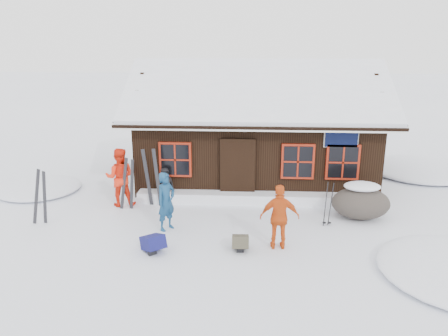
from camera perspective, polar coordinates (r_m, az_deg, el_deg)
The scene contains 15 objects.
ground at distance 12.11m, azimuth -2.92°, elevation -8.21°, with size 120.00×120.00×0.00m, color white.
mountain_hut at distance 16.29m, azimuth 4.19°, elevation 4.09°, with size 8.90×6.09×4.42m.
snow_drift at distance 14.06m, azimuth 4.18°, elevation -3.88°, with size 7.60×0.60×0.35m, color white.
snow_mounds at distance 13.76m, azimuth 4.82°, elevation -5.13°, with size 20.60×13.20×0.48m.
skier_teal at distance 12.00m, azimuth -7.56°, elevation -4.35°, with size 0.60×0.39×1.63m, color navy.
skier_orange_left at distance 13.97m, azimuth -13.44°, elevation -1.17°, with size 0.90×0.70×1.85m, color red.
skier_orange_right at distance 10.92m, azimuth 7.28°, elevation -6.38°, with size 0.98×0.41×1.67m, color #D34E15.
skier_crouched at distance 14.13m, azimuth -7.68°, elevation -2.19°, with size 0.55×0.36×1.13m, color black.
boulder at distance 13.36m, azimuth 17.43°, elevation -4.26°, with size 1.68×1.26×0.98m.
ski_pair_left at distance 13.29m, azimuth -22.84°, elevation -3.60°, with size 0.62×0.24×1.66m.
ski_pair_mid at distance 13.77m, azimuth -9.34°, elevation -1.34°, with size 0.60×0.12×1.89m.
ski_pair_right at distance 13.63m, azimuth -12.45°, elevation -2.14°, with size 0.58×0.24×1.68m.
ski_poles at distance 12.54m, azimuth 13.44°, elevation -4.69°, with size 0.24×0.12×1.32m.
backpack_blue at distance 11.07m, azimuth -9.23°, elevation -9.93°, with size 0.46×0.61×0.33m, color #131452.
backpack_olive at distance 11.03m, azimuth 2.15°, elevation -9.92°, with size 0.41×0.54×0.30m, color #403C2E.
Camera 1 is at (1.26, -10.94, 5.04)m, focal length 35.00 mm.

